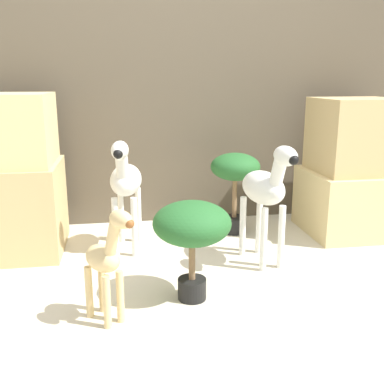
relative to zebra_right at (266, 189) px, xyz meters
The scene contains 9 objects.
ground_plane 0.82m from the zebra_right, 122.95° to the right, with size 14.00×14.00×0.00m, color beige.
wall_back 1.23m from the zebra_right, 110.63° to the left, with size 6.40×0.08×2.20m.
rock_pillar_left 1.60m from the zebra_right, 163.43° to the left, with size 0.63×0.61×1.00m.
rock_pillar_right 0.91m from the zebra_right, 29.91° to the left, with size 0.63×0.61×0.96m.
zebra_right is the anchor object (origin of this frame).
zebra_left 0.87m from the zebra_right, 157.14° to the left, with size 0.25×0.52×0.74m.
giraffe_figurine 1.07m from the zebra_right, 149.42° to the right, with size 0.27×0.31×0.56m.
potted_palm_front 0.58m from the zebra_right, 93.29° to the left, with size 0.35×0.35×0.58m.
potted_palm_back 0.63m from the zebra_right, 142.69° to the right, with size 0.39×0.39×0.51m.
Camera 1 is at (-0.46, -1.86, 1.09)m, focal length 42.00 mm.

